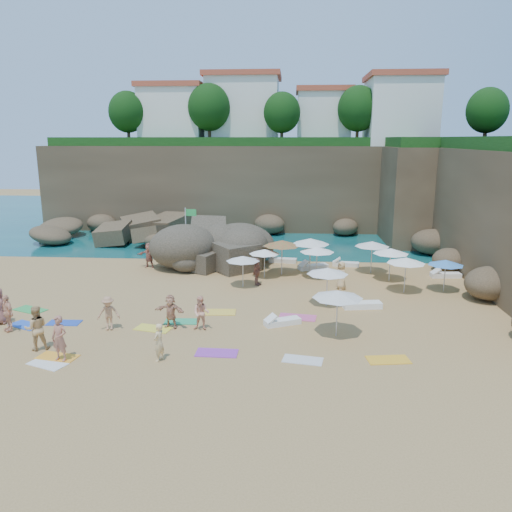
# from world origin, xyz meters

# --- Properties ---
(ground) EXTENTS (120.00, 120.00, 0.00)m
(ground) POSITION_xyz_m (0.00, 0.00, 0.00)
(ground) COLOR tan
(ground) RESTS_ON ground
(seawater) EXTENTS (120.00, 120.00, 0.00)m
(seawater) POSITION_xyz_m (0.00, 30.00, 0.00)
(seawater) COLOR #0C4751
(seawater) RESTS_ON ground
(cliff_back) EXTENTS (44.00, 8.00, 8.00)m
(cliff_back) POSITION_xyz_m (2.00, 25.00, 4.00)
(cliff_back) COLOR brown
(cliff_back) RESTS_ON ground
(cliff_corner) EXTENTS (10.00, 12.00, 8.00)m
(cliff_corner) POSITION_xyz_m (17.00, 20.00, 4.00)
(cliff_corner) COLOR brown
(cliff_corner) RESTS_ON ground
(rock_promontory) EXTENTS (12.00, 7.00, 2.00)m
(rock_promontory) POSITION_xyz_m (-11.00, 16.00, 0.00)
(rock_promontory) COLOR brown
(rock_promontory) RESTS_ON ground
(clifftop_buildings) EXTENTS (28.48, 9.48, 7.00)m
(clifftop_buildings) POSITION_xyz_m (2.96, 25.79, 11.24)
(clifftop_buildings) COLOR white
(clifftop_buildings) RESTS_ON cliff_back
(clifftop_trees) EXTENTS (35.60, 23.82, 4.40)m
(clifftop_trees) POSITION_xyz_m (4.78, 19.52, 11.26)
(clifftop_trees) COLOR #11380F
(clifftop_trees) RESTS_ON ground
(marina_masts) EXTENTS (3.10, 0.10, 6.00)m
(marina_masts) POSITION_xyz_m (-16.50, 30.00, 3.00)
(marina_masts) COLOR white
(marina_masts) RESTS_ON ground
(rock_outcrop) EXTENTS (7.77, 6.04, 2.96)m
(rock_outcrop) POSITION_xyz_m (-2.20, 8.71, 0.00)
(rock_outcrop) COLOR brown
(rock_outcrop) RESTS_ON ground
(flag_pole) EXTENTS (0.80, 0.14, 4.10)m
(flag_pole) POSITION_xyz_m (-3.05, 8.08, 2.61)
(flag_pole) COLOR silver
(flag_pole) RESTS_ON ground
(parasol_0) EXTENTS (2.18, 2.18, 2.06)m
(parasol_0) POSITION_xyz_m (5.66, 5.54, 1.89)
(parasol_0) COLOR silver
(parasol_0) RESTS_ON ground
(parasol_1) EXTENTS (1.96, 1.96, 1.85)m
(parasol_1) POSITION_xyz_m (2.36, 5.51, 1.70)
(parasol_1) COLOR silver
(parasol_1) RESTS_ON ground
(parasol_2) EXTENTS (2.26, 2.26, 2.14)m
(parasol_2) POSITION_xyz_m (9.32, 7.13, 1.96)
(parasol_2) COLOR silver
(parasol_2) RESTS_ON ground
(parasol_3) EXTENTS (2.19, 2.19, 2.07)m
(parasol_3) POSITION_xyz_m (10.59, 2.94, 1.90)
(parasol_3) COLOR silver
(parasol_3) RESTS_ON ground
(parasol_5) EXTENTS (2.00, 2.00, 1.89)m
(parasol_5) POSITION_xyz_m (1.19, 3.39, 1.74)
(parasol_5) COLOR silver
(parasol_5) RESTS_ON ground
(parasol_6) EXTENTS (2.42, 2.42, 2.29)m
(parasol_6) POSITION_xyz_m (3.45, 6.32, 2.10)
(parasol_6) COLOR silver
(parasol_6) RESTS_ON ground
(parasol_7) EXTENTS (2.49, 2.49, 2.36)m
(parasol_7) POSITION_xyz_m (5.28, 6.73, 2.16)
(parasol_7) COLOR silver
(parasol_7) RESTS_ON ground
(parasol_8) EXTENTS (2.19, 2.19, 2.07)m
(parasol_8) POSITION_xyz_m (10.18, 5.33, 1.90)
(parasol_8) COLOR silver
(parasol_8) RESTS_ON ground
(parasol_9) EXTENTS (2.18, 2.18, 2.07)m
(parasol_9) POSITION_xyz_m (5.96, 0.26, 1.90)
(parasol_9) COLOR silver
(parasol_9) RESTS_ON ground
(parasol_10) EXTENTS (2.00, 2.00, 1.89)m
(parasol_10) POSITION_xyz_m (12.92, 3.27, 1.73)
(parasol_10) COLOR silver
(parasol_10) RESTS_ON ground
(parasol_11) EXTENTS (2.26, 2.26, 2.13)m
(parasol_11) POSITION_xyz_m (6.12, -3.94, 1.96)
(parasol_11) COLOR silver
(parasol_11) RESTS_ON ground
(lounger_0) EXTENTS (1.87, 0.80, 0.28)m
(lounger_0) POSITION_xyz_m (7.86, 8.87, 0.14)
(lounger_0) COLOR white
(lounger_0) RESTS_ON ground
(lounger_1) EXTENTS (2.02, 0.93, 0.30)m
(lounger_1) POSITION_xyz_m (3.47, 9.62, 0.15)
(lounger_1) COLOR white
(lounger_1) RESTS_ON ground
(lounger_2) EXTENTS (2.15, 1.43, 0.32)m
(lounger_2) POSITION_xyz_m (5.56, 7.84, 0.16)
(lounger_2) COLOR silver
(lounger_2) RESTS_ON ground
(lounger_3) EXTENTS (2.09, 0.97, 0.31)m
(lounger_3) POSITION_xyz_m (7.80, 0.00, 0.16)
(lounger_3) COLOR white
(lounger_3) RESTS_ON ground
(lounger_4) EXTENTS (1.91, 0.75, 0.29)m
(lounger_4) POSITION_xyz_m (13.95, 6.38, 0.15)
(lounger_4) COLOR white
(lounger_4) RESTS_ON ground
(lounger_5) EXTENTS (1.83, 1.27, 0.27)m
(lounger_5) POSITION_xyz_m (3.67, -2.71, 0.14)
(lounger_5) COLOR white
(lounger_5) RESTS_ON ground
(towel_0) EXTENTS (1.81, 1.41, 0.03)m
(towel_0) POSITION_xyz_m (-8.52, -3.70, 0.01)
(towel_0) COLOR blue
(towel_0) RESTS_ON ground
(towel_2) EXTENTS (1.75, 1.10, 0.03)m
(towel_2) POSITION_xyz_m (-5.38, -7.05, 0.01)
(towel_2) COLOR #FFA328
(towel_2) RESTS_ON ground
(towel_3) EXTENTS (1.90, 1.44, 0.03)m
(towel_3) POSITION_xyz_m (-9.42, -1.57, 0.02)
(towel_3) COLOR green
(towel_3) RESTS_ON ground
(towel_4) EXTENTS (1.83, 1.20, 0.03)m
(towel_4) POSITION_xyz_m (-2.35, -3.68, 0.01)
(towel_4) COLOR yellow
(towel_4) RESTS_ON ground
(towel_5) EXTENTS (1.73, 1.29, 0.03)m
(towel_5) POSITION_xyz_m (-5.48, -7.68, 0.01)
(towel_5) COLOR white
(towel_5) RESTS_ON ground
(towel_6) EXTENTS (1.75, 0.90, 0.03)m
(towel_6) POSITION_xyz_m (1.02, -6.19, 0.02)
(towel_6) COLOR purple
(towel_6) RESTS_ON ground
(towel_8) EXTENTS (1.58, 0.81, 0.03)m
(towel_8) POSITION_xyz_m (-6.83, -3.26, 0.01)
(towel_8) COLOR #2145B5
(towel_8) RESTS_ON ground
(towel_9) EXTENTS (1.94, 1.16, 0.03)m
(towel_9) POSITION_xyz_m (4.40, -1.70, 0.02)
(towel_9) COLOR #D2518E
(towel_9) RESTS_ON ground
(towel_10) EXTENTS (1.79, 1.08, 0.03)m
(towel_10) POSITION_xyz_m (7.99, -6.36, 0.01)
(towel_10) COLOR yellow
(towel_10) RESTS_ON ground
(towel_11) EXTENTS (1.68, 0.90, 0.03)m
(towel_11) POSITION_xyz_m (-1.22, -2.69, 0.01)
(towel_11) COLOR #2EA165
(towel_11) RESTS_ON ground
(towel_12) EXTENTS (1.95, 1.05, 0.03)m
(towel_12) POSITION_xyz_m (0.30, -1.25, 0.02)
(towel_12) COLOR yellow
(towel_12) RESTS_ON ground
(towel_13) EXTENTS (1.71, 1.07, 0.03)m
(towel_13) POSITION_xyz_m (4.56, -6.61, 0.01)
(towel_13) COLOR silver
(towel_13) RESTS_ON ground
(person_stand_1) EXTENTS (1.16, 1.07, 1.92)m
(person_stand_1) POSITION_xyz_m (-6.54, -6.34, 0.96)
(person_stand_1) COLOR tan
(person_stand_1) RESTS_ON ground
(person_stand_2) EXTENTS (1.15, 0.73, 1.66)m
(person_stand_2) POSITION_xyz_m (-2.02, 12.23, 0.83)
(person_stand_2) COLOR tan
(person_stand_2) RESTS_ON ground
(person_stand_3) EXTENTS (0.70, 1.04, 1.65)m
(person_stand_3) POSITION_xyz_m (2.00, 3.83, 0.82)
(person_stand_3) COLOR #965B4B
(person_stand_3) RESTS_ON ground
(person_stand_4) EXTENTS (0.81, 0.92, 1.66)m
(person_stand_4) POSITION_xyz_m (7.01, 3.33, 0.83)
(person_stand_4) COLOR tan
(person_stand_4) RESTS_ON ground
(person_stand_5) EXTENTS (1.64, 0.65, 1.72)m
(person_stand_5) POSITION_xyz_m (-5.72, 7.57, 0.86)
(person_stand_5) COLOR #B16A58
(person_stand_5) RESTS_ON ground
(person_stand_6) EXTENTS (0.53, 0.66, 1.56)m
(person_stand_6) POSITION_xyz_m (-1.16, -7.03, 0.78)
(person_stand_6) COLOR #F2CB89
(person_stand_6) RESTS_ON ground
(person_lie_0) EXTENTS (1.33, 1.76, 0.42)m
(person_lie_0) POSITION_xyz_m (-4.33, -3.97, 0.21)
(person_lie_0) COLOR tan
(person_lie_0) RESTS_ON ground
(person_lie_1) EXTENTS (1.82, 1.97, 0.42)m
(person_lie_1) POSITION_xyz_m (-8.90, -4.44, 0.21)
(person_lie_1) COLOR #EEAB87
(person_lie_1) RESTS_ON ground
(person_lie_2) EXTENTS (1.33, 1.91, 0.46)m
(person_lie_2) POSITION_xyz_m (-9.80, -3.56, 0.23)
(person_lie_2) COLOR brown
(person_lie_2) RESTS_ON ground
(person_lie_3) EXTENTS (1.78, 1.86, 0.42)m
(person_lie_3) POSITION_xyz_m (-1.54, -3.50, 0.21)
(person_lie_3) COLOR tan
(person_lie_3) RESTS_ON ground
(person_lie_4) EXTENTS (1.07, 1.95, 0.44)m
(person_lie_4) POSITION_xyz_m (-5.07, -7.35, 0.22)
(person_lie_4) COLOR #A86954
(person_lie_4) RESTS_ON ground
(person_lie_5) EXTENTS (0.91, 1.65, 0.60)m
(person_lie_5) POSITION_xyz_m (-0.06, -3.69, 0.30)
(person_lie_5) COLOR #F8AF8C
(person_lie_5) RESTS_ON ground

